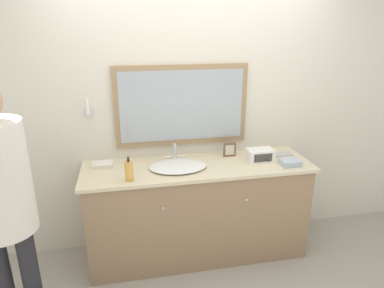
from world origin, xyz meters
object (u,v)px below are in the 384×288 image
object	(u,v)px
soap_bottle	(129,171)
appliance_box	(260,155)
picture_frame	(230,150)
sink_basin	(178,166)

from	to	relation	value
soap_bottle	appliance_box	distance (m)	1.18
picture_frame	soap_bottle	bearing A→B (deg)	-159.82
sink_basin	soap_bottle	xyz separation A→B (m)	(-0.42, -0.17, 0.06)
appliance_box	picture_frame	xyz separation A→B (m)	(-0.24, 0.16, 0.01)
soap_bottle	appliance_box	bearing A→B (deg)	8.72
sink_basin	appliance_box	bearing A→B (deg)	0.38
soap_bottle	appliance_box	xyz separation A→B (m)	(1.17, 0.18, -0.03)
sink_basin	appliance_box	size ratio (longest dim) A/B	2.08
picture_frame	appliance_box	bearing A→B (deg)	-34.58
sink_basin	picture_frame	xyz separation A→B (m)	(0.51, 0.17, 0.05)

